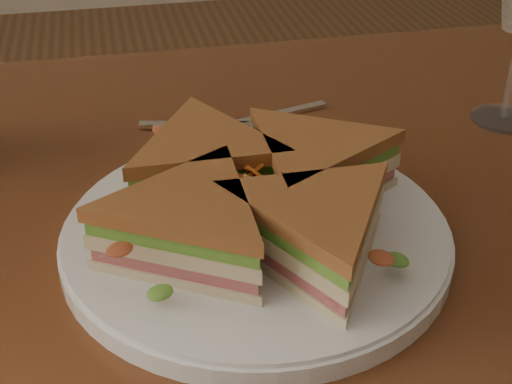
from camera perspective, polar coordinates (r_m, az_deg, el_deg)
The scene contains 6 objects.
table at distance 0.68m, azimuth 0.81°, elevation -8.34°, with size 1.20×0.80×0.75m.
plate at distance 0.58m, azimuth 0.00°, elevation -3.54°, with size 0.31×0.31×0.02m, color silver.
sandwich_wedges at distance 0.56m, azimuth 0.00°, elevation -0.44°, with size 0.32×0.32×0.06m.
crisps_mound at distance 0.56m, azimuth 0.00°, elevation -0.78°, with size 0.09×0.09×0.05m, color orange, non-canonical shape.
spoon at distance 0.75m, azimuth -3.50°, elevation 5.14°, with size 0.18×0.06×0.01m.
knife at distance 0.75m, azimuth -1.75°, elevation 5.24°, with size 0.21×0.06×0.00m.
Camera 1 is at (-0.12, -0.50, 1.09)m, focal length 50.00 mm.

